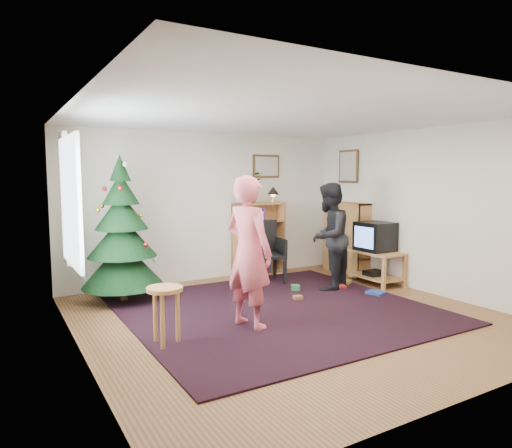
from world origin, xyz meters
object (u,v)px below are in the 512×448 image
bookshelf_back (259,238)px  tv_stand (374,264)px  christmas_tree (122,241)px  crt_tv (375,236)px  potted_plant (249,188)px  person_by_chair (329,237)px  picture_right (349,166)px  table_lamp (273,192)px  bookshelf_right (346,237)px  stool (165,300)px  person_standing (249,252)px  picture_back (266,166)px  armchair (262,249)px

bookshelf_back → tv_stand: (1.30, -1.55, -0.34)m
christmas_tree → bookshelf_back: size_ratio=1.59×
crt_tv → potted_plant: bearing=134.0°
person_by_chair → picture_right: bearing=-172.7°
table_lamp → bookshelf_right: bearing=-32.6°
stool → tv_stand: bearing=13.8°
christmas_tree → tv_stand: 4.03m
picture_right → table_lamp: size_ratio=2.10×
bookshelf_right → person_by_chair: 1.28m
tv_stand → crt_tv: size_ratio=1.72×
crt_tv → person_standing: size_ratio=0.30×
stool → table_lamp: 3.98m
christmas_tree → picture_back: bearing=13.8°
crt_tv → bookshelf_right: bearing=81.6°
bookshelf_back → table_lamp: size_ratio=4.55×
crt_tv → stool: bearing=-166.2°
potted_plant → armchair: bearing=-92.8°
person_standing → potted_plant: (1.37, 2.43, 0.68)m
armchair → person_by_chair: (0.62, -0.98, 0.28)m
bookshelf_back → person_by_chair: person_by_chair is taller
picture_right → stool: 4.83m
person_standing → bookshelf_right: bearing=-78.5°
picture_back → christmas_tree: bearing=-166.2°
bookshelf_right → table_lamp: size_ratio=4.55×
bookshelf_back → crt_tv: 2.03m
person_standing → christmas_tree: bearing=9.6°
bookshelf_back → picture_right: bearing=-20.8°
picture_right → crt_tv: bearing=-105.0°
crt_tv → table_lamp: size_ratio=1.90×
bookshelf_right → bookshelf_back: bearing=63.2°
picture_back → crt_tv: picture_back is taller
crt_tv → potted_plant: 2.30m
christmas_tree → person_by_chair: bearing=-17.3°
picture_back → potted_plant: (-0.43, -0.14, -0.38)m
picture_right → bookshelf_right: 1.30m
picture_right → tv_stand: (-0.26, -0.96, -1.62)m
picture_back → bookshelf_right: size_ratio=0.42×
picture_back → armchair: picture_back is taller
tv_stand → table_lamp: bearing=122.8°
picture_back → bookshelf_back: bearing=-149.8°
bookshelf_right → tv_stand: (-0.12, -0.84, -0.34)m
person_by_chair → bookshelf_right: bearing=-173.6°
picture_back → tv_stand: picture_back is taller
armchair → potted_plant: bearing=100.4°
bookshelf_back → person_by_chair: 1.53m
armchair → person_by_chair: bearing=-44.6°
christmas_tree → person_by_chair: 3.10m
christmas_tree → tv_stand: bearing=-14.5°
christmas_tree → armchair: (2.34, 0.06, -0.31)m
bookshelf_back → armchair: 0.55m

